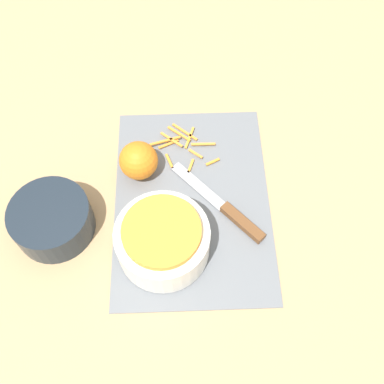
{
  "coord_description": "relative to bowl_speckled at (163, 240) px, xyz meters",
  "views": [
    {
      "loc": [
        -0.43,
        0.02,
        0.8
      ],
      "look_at": [
        0.0,
        0.0,
        0.04
      ],
      "focal_mm": 42.0,
      "sensor_mm": 36.0,
      "label": 1
    }
  ],
  "objects": [
    {
      "name": "knife",
      "position": [
        0.07,
        -0.13,
        -0.04
      ],
      "size": [
        0.19,
        0.18,
        0.02
      ],
      "rotation": [
        0.0,
        0.0,
        0.74
      ],
      "color": "brown",
      "rests_on": "cutting_board"
    },
    {
      "name": "ground_plane",
      "position": [
        0.11,
        -0.06,
        -0.05
      ],
      "size": [
        4.0,
        4.0,
        0.0
      ],
      "primitive_type": "plane",
      "color": "tan"
    },
    {
      "name": "cutting_board",
      "position": [
        0.11,
        -0.06,
        -0.05
      ],
      "size": [
        0.45,
        0.31,
        0.01
      ],
      "color": "slate",
      "rests_on": "ground_plane"
    },
    {
      "name": "bowl_dark",
      "position": [
        0.06,
        0.21,
        -0.01
      ],
      "size": [
        0.15,
        0.15,
        0.07
      ],
      "color": "#1E2833",
      "rests_on": "ground_plane"
    },
    {
      "name": "peel_pile",
      "position": [
        0.24,
        -0.04,
        -0.04
      ],
      "size": [
        0.13,
        0.15,
        0.01
      ],
      "color": "orange",
      "rests_on": "cutting_board"
    },
    {
      "name": "bowl_speckled",
      "position": [
        0.0,
        0.0,
        0.0
      ],
      "size": [
        0.17,
        0.17,
        0.09
      ],
      "color": "silver",
      "rests_on": "cutting_board"
    },
    {
      "name": "orange_left",
      "position": [
        0.18,
        0.05,
        -0.0
      ],
      "size": [
        0.08,
        0.08,
        0.08
      ],
      "color": "orange",
      "rests_on": "cutting_board"
    }
  ]
}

